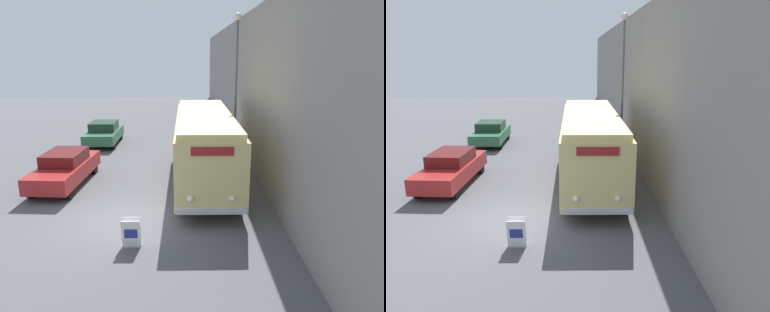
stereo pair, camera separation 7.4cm
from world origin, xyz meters
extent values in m
plane|color=#56565B|center=(0.00, 0.00, 0.00)|extent=(80.00, 80.00, 0.00)
cube|color=gray|center=(5.71, 10.00, 3.91)|extent=(0.30, 60.00, 7.82)
cylinder|color=black|center=(2.00, 0.70, 0.51)|extent=(0.28, 1.03, 1.03)
cylinder|color=black|center=(4.17, 0.70, 0.51)|extent=(0.28, 1.03, 1.03)
cylinder|color=black|center=(2.00, 7.96, 0.51)|extent=(0.28, 1.03, 1.03)
cylinder|color=black|center=(4.17, 7.96, 0.51)|extent=(0.28, 1.03, 1.03)
cube|color=#E5D17F|center=(3.09, 4.33, 1.72)|extent=(2.49, 10.06, 2.40)
cube|color=#F3DD87|center=(3.09, 4.33, 3.04)|extent=(2.29, 9.66, 0.24)
cube|color=silver|center=(3.09, -0.76, 0.63)|extent=(2.36, 0.12, 0.20)
sphere|color=white|center=(2.40, -0.73, 1.06)|extent=(0.22, 0.22, 0.22)
sphere|color=white|center=(3.77, -0.73, 1.06)|extent=(0.22, 0.22, 0.22)
cube|color=maroon|center=(3.09, -0.72, 2.67)|extent=(1.37, 0.06, 0.28)
cube|color=gray|center=(0.60, -1.92, 0.00)|extent=(0.51, 0.20, 0.01)
cube|color=white|center=(0.60, -2.00, 0.45)|extent=(0.56, 0.18, 0.90)
cube|color=white|center=(0.60, -1.84, 0.45)|extent=(0.56, 0.18, 0.90)
cube|color=navy|center=(0.60, -2.02, 0.47)|extent=(0.40, 0.06, 0.32)
cylinder|color=#595E60|center=(4.82, 7.11, 3.67)|extent=(0.12, 0.12, 7.34)
sphere|color=silver|center=(4.82, 7.11, 7.45)|extent=(0.36, 0.36, 0.36)
cylinder|color=black|center=(-4.02, 2.15, 0.32)|extent=(0.22, 0.65, 0.65)
cylinder|color=black|center=(-2.47, 2.05, 0.32)|extent=(0.22, 0.65, 0.65)
cylinder|color=black|center=(-3.81, 5.53, 0.32)|extent=(0.22, 0.65, 0.65)
cylinder|color=black|center=(-2.26, 5.44, 0.32)|extent=(0.22, 0.65, 0.65)
cube|color=#A52323|center=(-3.14, 3.79, 0.66)|extent=(2.10, 4.89, 0.67)
cube|color=#5B1313|center=(-3.13, 3.91, 1.25)|extent=(1.67, 2.24, 0.52)
cylinder|color=black|center=(-3.88, 10.31, 0.32)|extent=(0.22, 0.65, 0.65)
cylinder|color=black|center=(-2.24, 10.31, 0.32)|extent=(0.22, 0.65, 0.65)
cylinder|color=black|center=(-3.89, 13.04, 0.32)|extent=(0.22, 0.65, 0.65)
cylinder|color=black|center=(-2.25, 13.05, 0.32)|extent=(0.22, 0.65, 0.65)
cube|color=#2D6642|center=(-3.06, 11.68, 0.63)|extent=(1.92, 4.15, 0.61)
cube|color=#193824|center=(-3.06, 11.78, 1.20)|extent=(1.63, 1.87, 0.53)
camera|label=1|loc=(2.25, -12.20, 5.62)|focal=35.00mm
camera|label=2|loc=(2.32, -12.20, 5.62)|focal=35.00mm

